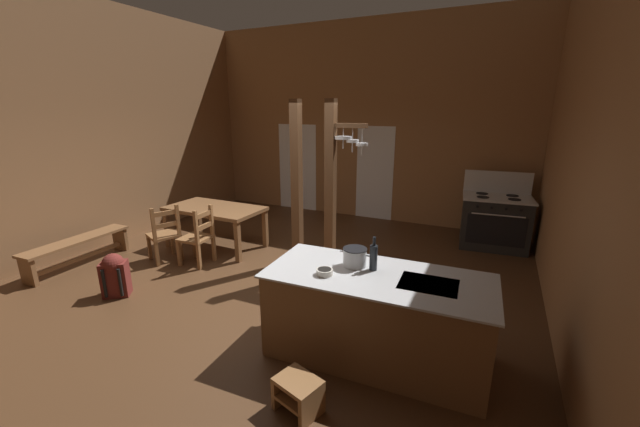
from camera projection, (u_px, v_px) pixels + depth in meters
name	position (u px, v px, depth m)	size (l,w,h in m)	color
ground_plane	(258.00, 293.00, 5.19)	(7.90, 8.91, 0.10)	#4C301C
wall_back	(362.00, 123.00, 8.17)	(7.90, 0.14, 4.21)	#93663F
wall_left	(68.00, 128.00, 6.11)	(0.14, 8.91, 4.21)	#93663F
wall_right	(609.00, 149.00, 3.09)	(0.14, 8.91, 4.21)	#93663F
glazed_door_back_left	(297.00, 167.00, 9.07)	(1.00, 0.01, 2.05)	white
glazed_panel_back_right	(375.00, 173.00, 8.26)	(0.84, 0.01, 2.05)	white
kitchen_island	(376.00, 316.00, 3.69)	(2.20, 1.06, 0.89)	brown
stove_range	(494.00, 221.00, 6.66)	(1.21, 0.91, 1.32)	black
support_post_with_pot_rack	(333.00, 182.00, 5.43)	(0.62, 0.24, 2.56)	brown
support_post_center	(297.00, 185.00, 5.75)	(0.14, 0.14, 2.56)	brown
step_stool	(298.00, 392.00, 3.07)	(0.42, 0.37, 0.30)	olive
dining_table	(215.00, 212.00, 6.61)	(1.71, 0.92, 0.74)	brown
ladderback_chair_near_window	(198.00, 237.00, 5.92)	(0.48, 0.48, 0.95)	olive
ladderback_chair_by_post	(165.00, 235.00, 6.04)	(0.58, 0.58, 0.95)	olive
bench_along_left_wall	(78.00, 247.00, 5.90)	(0.43, 1.64, 0.44)	brown
backpack	(115.00, 274.00, 4.94)	(0.39, 0.39, 0.60)	maroon
stockpot_on_counter	(355.00, 257.00, 3.76)	(0.32, 0.24, 0.19)	silver
mixing_bowl_on_counter	(325.00, 272.00, 3.57)	(0.16, 0.16, 0.06)	silver
bottle_tall_on_counter	(373.00, 257.00, 3.65)	(0.08, 0.08, 0.34)	#1E2328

